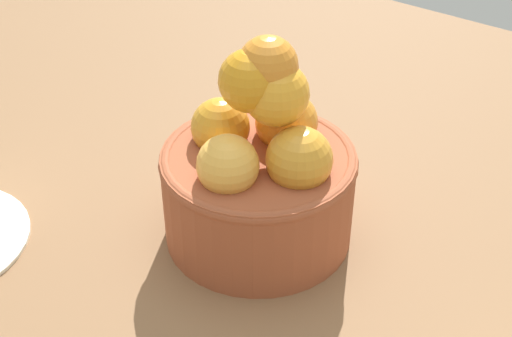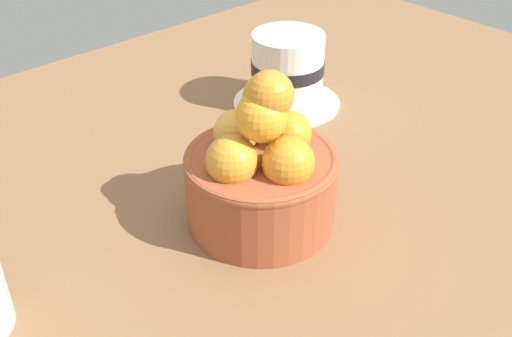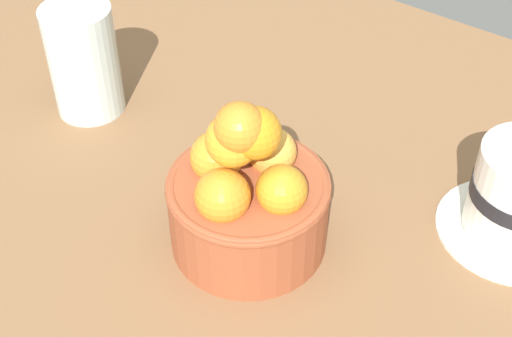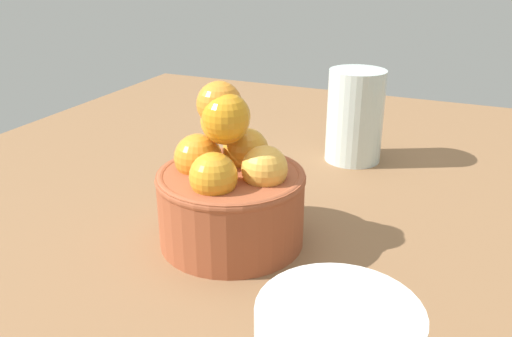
# 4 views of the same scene
# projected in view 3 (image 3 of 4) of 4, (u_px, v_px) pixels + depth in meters

# --- Properties ---
(ground_plane) EXTENTS (1.21, 0.92, 0.05)m
(ground_plane) POSITION_uv_depth(u_px,v_px,m) (249.00, 258.00, 0.66)
(ground_plane) COLOR brown
(terracotta_bowl) EXTENTS (0.14, 0.14, 0.15)m
(terracotta_bowl) POSITION_uv_depth(u_px,v_px,m) (247.00, 196.00, 0.60)
(terracotta_bowl) COLOR #9E4C2D
(terracotta_bowl) RESTS_ON ground_plane
(water_glass) EXTENTS (0.07, 0.07, 0.12)m
(water_glass) POSITION_uv_depth(u_px,v_px,m) (84.00, 61.00, 0.75)
(water_glass) COLOR silver
(water_glass) RESTS_ON ground_plane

